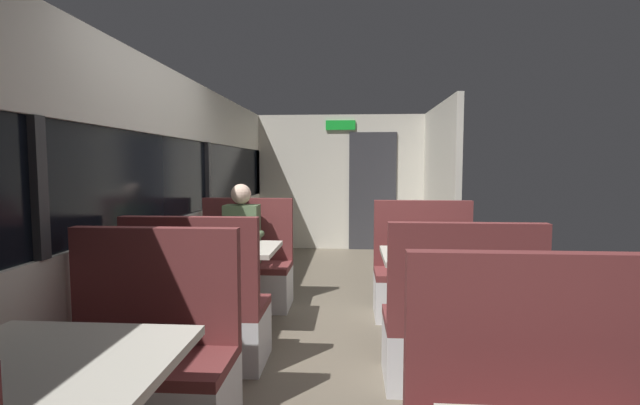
% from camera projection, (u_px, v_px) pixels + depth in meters
% --- Properties ---
extents(ground_plane, '(3.30, 9.20, 0.02)m').
position_uv_depth(ground_plane, '(327.00, 341.00, 3.77)').
color(ground_plane, '#665B4C').
extents(carriage_window_panel_left, '(0.09, 8.48, 2.30)m').
position_uv_depth(carriage_window_panel_left, '(152.00, 206.00, 3.78)').
color(carriage_window_panel_left, beige).
rests_on(carriage_window_panel_left, ground_plane).
extents(carriage_end_bulkhead, '(2.90, 0.11, 2.30)m').
position_uv_depth(carriage_end_bulkhead, '(344.00, 183.00, 7.84)').
color(carriage_end_bulkhead, beige).
rests_on(carriage_end_bulkhead, ground_plane).
extents(carriage_aisle_panel_right, '(0.08, 2.40, 2.30)m').
position_uv_depth(carriage_aisle_panel_right, '(439.00, 186.00, 6.56)').
color(carriage_aisle_panel_right, beige).
rests_on(carriage_aisle_panel_right, ground_plane).
extents(dining_table_near_window, '(0.90, 0.70, 0.74)m').
position_uv_depth(dining_table_near_window, '(57.00, 381.00, 1.70)').
color(dining_table_near_window, '#9E9EA3').
rests_on(dining_table_near_window, ground_plane).
extents(bench_near_window_facing_entry, '(0.95, 0.50, 1.10)m').
position_uv_depth(bench_near_window_facing_entry, '(145.00, 376.00, 2.42)').
color(bench_near_window_facing_entry, silver).
rests_on(bench_near_window_facing_entry, ground_plane).
extents(dining_table_mid_window, '(0.90, 0.70, 0.74)m').
position_uv_depth(dining_table_mid_window, '(225.00, 258.00, 3.96)').
color(dining_table_mid_window, '#9E9EA3').
rests_on(dining_table_mid_window, ground_plane).
extents(bench_mid_window_facing_end, '(0.95, 0.50, 1.10)m').
position_uv_depth(bench_mid_window_facing_end, '(199.00, 320.00, 3.29)').
color(bench_mid_window_facing_end, silver).
rests_on(bench_mid_window_facing_end, ground_plane).
extents(bench_mid_window_facing_entry, '(0.95, 0.50, 1.10)m').
position_uv_depth(bench_mid_window_facing_entry, '(245.00, 274.00, 4.68)').
color(bench_mid_window_facing_entry, silver).
rests_on(bench_mid_window_facing_entry, ground_plane).
extents(dining_table_rear_aisle, '(0.90, 0.70, 0.74)m').
position_uv_depth(dining_table_rear_aisle, '(439.00, 266.00, 3.64)').
color(dining_table_rear_aisle, '#9E9EA3').
rests_on(dining_table_rear_aisle, ground_plane).
extents(bench_rear_aisle_facing_end, '(0.95, 0.50, 1.10)m').
position_uv_depth(bench_rear_aisle_facing_end, '(458.00, 337.00, 2.97)').
color(bench_rear_aisle_facing_end, silver).
rests_on(bench_rear_aisle_facing_end, ground_plane).
extents(bench_rear_aisle_facing_entry, '(0.95, 0.50, 1.10)m').
position_uv_depth(bench_rear_aisle_facing_entry, '(424.00, 282.00, 4.36)').
color(bench_rear_aisle_facing_entry, silver).
rests_on(bench_rear_aisle_facing_entry, ground_plane).
extents(seated_passenger, '(0.47, 0.55, 1.26)m').
position_uv_depth(seated_passenger, '(243.00, 255.00, 4.59)').
color(seated_passenger, '#26262D').
rests_on(seated_passenger, ground_plane).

